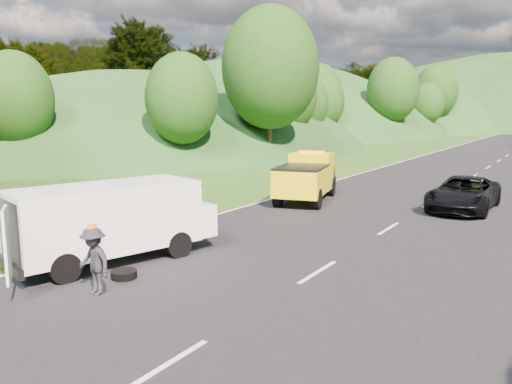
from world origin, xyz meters
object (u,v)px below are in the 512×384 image
Objects in this scene: white_van at (112,218)px; suitcase at (191,213)px; tow_truck at (307,177)px; worker at (96,295)px; spare_tire at (124,279)px; child at (209,238)px; passing_suv at (462,210)px; woman at (177,229)px.

white_van is 11.10× the size of suitcase.
white_van is at bearing -105.84° from tow_truck.
white_van is 4.20× the size of worker.
worker is 2.42× the size of spare_tire.
passing_suv is at bearing 106.56° from child.
tow_truck is 0.85× the size of white_van.
spare_tire is at bearing -110.72° from passing_suv.
suitcase is (-0.53, 1.44, 0.31)m from woman.
tow_truck is 12.84m from spare_tire.
suitcase is 0.92× the size of spare_tire.
woman is 1.84m from child.
woman is (-1.40, -7.81, -1.16)m from tow_truck.
worker reaches higher than child.
white_van is 3.92m from child.
woman is at bearing -114.86° from tow_truck.
woman reaches higher than spare_tire.
worker is at bearing -108.23° from passing_suv.
suitcase is at bearing 17.02° from woman.
worker is 0.31× the size of passing_suv.
woman reaches higher than worker.
woman is 1.73× the size of child.
child is at bearing -101.90° from tow_truck.
child is 5.83m from worker.
white_van reaches higher than child.
white_van is at bearing 135.21° from worker.
woman is 0.32× the size of passing_suv.
child is at bearing -122.35° from passing_suv.
spare_tire is (0.76, -4.55, 0.00)m from child.
child is (0.63, 3.65, -1.29)m from white_van.
suitcase is 11.91m from passing_suv.
suitcase is at bearing -168.31° from child.
worker is at bearing -98.68° from tow_truck.
tow_truck is at bearing 142.49° from child.
tow_truck reaches higher than child.
woman is at bearing 121.88° from white_van.
worker is at bearing -29.75° from child.
woman is at bearing 117.47° from spare_tire.
tow_truck reaches higher than worker.
worker is at bearing -157.96° from woman.
white_van reaches higher than suitcase.
tow_truck is 8.64× the size of spare_tire.
white_van is at bearing -72.79° from suitcase.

